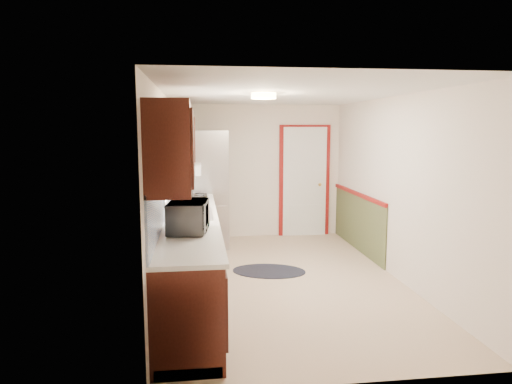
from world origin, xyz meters
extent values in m
cube|color=#C6AB8C|center=(0.00, 0.00, 0.00)|extent=(3.20, 5.20, 0.12)
cube|color=white|center=(0.00, 0.00, 2.40)|extent=(3.20, 5.20, 0.12)
cube|color=silver|center=(0.00, 2.50, 1.20)|extent=(3.20, 0.10, 2.40)
cube|color=silver|center=(0.00, -2.50, 1.20)|extent=(3.20, 0.10, 2.40)
cube|color=silver|center=(-1.50, 0.00, 1.20)|extent=(0.10, 5.20, 2.40)
cube|color=silver|center=(1.50, 0.00, 1.20)|extent=(0.10, 5.20, 2.40)
cube|color=#36120C|center=(-1.20, -0.30, 0.45)|extent=(0.60, 4.00, 0.90)
cube|color=white|center=(-1.19, -0.30, 0.92)|extent=(0.63, 4.00, 0.04)
cube|color=#5685D2|center=(-1.49, -0.30, 1.22)|extent=(0.02, 4.00, 0.55)
cube|color=#36120C|center=(-1.32, -1.60, 1.83)|extent=(0.35, 1.40, 0.75)
cube|color=#36120C|center=(-1.32, 1.10, 1.83)|extent=(0.35, 1.20, 0.75)
cube|color=white|center=(-1.49, -0.20, 1.62)|extent=(0.02, 1.00, 0.90)
cube|color=#BC4823|center=(-1.44, -0.20, 1.97)|extent=(0.05, 1.12, 0.24)
cube|color=#B7B7BC|center=(-1.19, -0.20, 0.95)|extent=(0.52, 0.82, 0.02)
cube|color=white|center=(-1.27, 1.15, 1.38)|extent=(0.45, 0.60, 0.15)
cube|color=maroon|center=(0.85, 2.47, 1.00)|extent=(0.94, 0.05, 2.08)
cube|color=white|center=(0.85, 2.44, 1.00)|extent=(0.80, 0.04, 2.00)
cube|color=#4C552F|center=(1.49, 1.35, 0.45)|extent=(0.02, 2.30, 0.90)
cube|color=maroon|center=(1.48, 1.35, 0.92)|extent=(0.04, 2.30, 0.06)
cylinder|color=#FFD88C|center=(-0.30, -0.20, 2.36)|extent=(0.30, 0.30, 0.06)
imported|color=white|center=(-1.20, -1.12, 1.13)|extent=(0.37, 0.59, 0.38)
cube|color=#B7B7BC|center=(-1.02, 1.93, 0.97)|extent=(0.84, 0.78, 1.94)
cylinder|color=black|center=(-1.29, 1.51, 0.87)|extent=(0.02, 0.02, 1.36)
ellipsoid|color=black|center=(-0.14, 0.36, 0.01)|extent=(1.15, 0.88, 0.01)
cube|color=black|center=(-1.19, 1.40, 0.95)|extent=(0.46, 0.55, 0.02)
camera|label=1|loc=(-1.10, -5.70, 1.98)|focal=32.00mm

